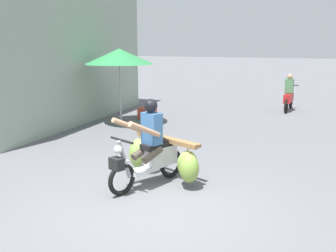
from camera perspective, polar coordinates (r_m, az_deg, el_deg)
name	(u,v)px	position (r m, az deg, el deg)	size (l,w,h in m)	color
ground_plane	(152,210)	(6.00, -2.41, -12.52)	(120.00, 120.00, 0.00)	slate
motorbike_main_loaded	(156,154)	(7.04, -1.80, -4.19)	(1.68, 1.96, 1.58)	black
motorbike_distant_ahead_left	(289,96)	(14.87, 17.77, 4.33)	(0.50, 1.62, 1.40)	black
shopfront_building	(43,54)	(13.14, -18.36, 10.30)	(3.21, 7.56, 4.34)	gray
market_umbrella_near_shop	(119,56)	(11.66, -7.36, 10.39)	(2.08, 2.08, 2.35)	#99999E
produce_crate	(147,113)	(12.86, -3.16, 1.96)	(0.56, 0.40, 0.36)	#CC4C38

